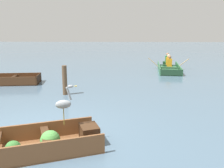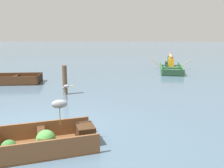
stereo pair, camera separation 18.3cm
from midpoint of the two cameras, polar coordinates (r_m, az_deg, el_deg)
The scene contains 6 objects.
ground_plane at distance 6.20m, azimuth -18.03°, elevation -10.85°, with size 80.00×80.00×0.00m, color slate.
dinghy_wooden_brown_foreground at distance 5.32m, azimuth -18.69°, elevation -13.00°, with size 3.24×2.08×0.44m.
skiff_dark_varnish_near_moored at distance 12.12m, azimuth -23.73°, elevation 0.76°, with size 3.31×1.44×0.39m.
rowboat_green_with_crew at distance 15.01m, azimuth 13.59°, elevation 3.82°, with size 2.39×3.51×0.91m.
heron_on_dinghy at distance 5.25m, azimuth -10.81°, elevation -4.23°, with size 0.46×0.22×0.84m.
mooring_post at distance 9.31m, azimuth -10.19°, elevation 0.90°, with size 0.17×0.17×1.08m, color brown.
Camera 2 is at (2.27, -5.28, 2.40)m, focal length 40.00 mm.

